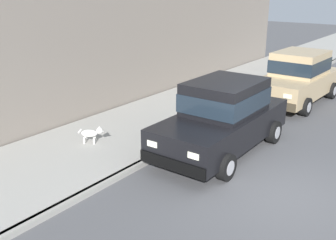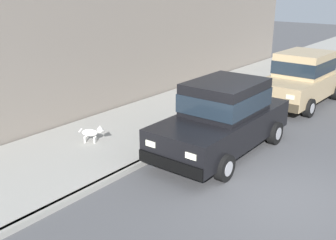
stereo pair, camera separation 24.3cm
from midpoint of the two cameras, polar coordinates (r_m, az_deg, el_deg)
ground_plane at (r=8.92m, az=14.93°, el=-10.08°), size 80.00×80.00×0.00m
curb at (r=10.31m, az=-1.68°, el=-4.84°), size 0.16×64.00×0.14m
sidewalk at (r=11.44m, az=-8.77°, el=-2.60°), size 3.60×64.00×0.14m
car_black_sedan at (r=10.39m, az=7.35°, el=0.59°), size 2.06×4.61×1.92m
car_tan_sedan at (r=15.54m, az=17.96°, el=6.00°), size 2.15×4.66×1.92m
dog_white at (r=10.89m, az=-11.66°, el=-1.88°), size 0.67×0.46×0.49m
building_facade at (r=15.87m, az=-1.67°, el=11.92°), size 0.50×20.00×4.56m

